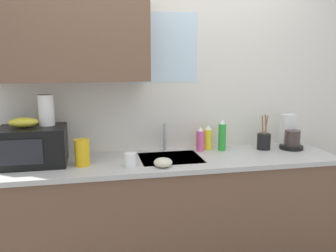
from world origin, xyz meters
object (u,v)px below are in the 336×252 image
(coffee_maker, at_px, (290,136))
(dish_soap_bottle_yellow, at_px, (208,138))
(mug_white, at_px, (130,160))
(small_bowl, at_px, (163,162))
(banana_bunch, at_px, (23,122))
(paper_towel_roll, at_px, (46,110))
(microwave, at_px, (33,146))
(dish_soap_bottle_pink, at_px, (200,140))
(dish_soap_bottle_green, at_px, (222,136))
(utensil_crock, at_px, (264,141))
(cereal_canister, at_px, (82,153))

(coffee_maker, relative_size, dish_soap_bottle_yellow, 1.38)
(mug_white, height_order, small_bowl, mug_white)
(banana_bunch, xyz_separation_m, paper_towel_roll, (0.15, 0.05, 0.08))
(paper_towel_roll, distance_m, mug_white, 0.70)
(microwave, xyz_separation_m, coffee_maker, (2.03, 0.06, -0.03))
(banana_bunch, bearing_deg, paper_towel_roll, 18.43)
(dish_soap_bottle_pink, xyz_separation_m, small_bowl, (-0.38, -0.37, -0.06))
(microwave, relative_size, dish_soap_bottle_yellow, 2.26)
(dish_soap_bottle_yellow, relative_size, dish_soap_bottle_green, 0.80)
(microwave, xyz_separation_m, mug_white, (0.67, -0.19, -0.09))
(utensil_crock, relative_size, small_bowl, 2.22)
(dish_soap_bottle_pink, bearing_deg, dish_soap_bottle_yellow, 27.28)
(coffee_maker, xyz_separation_m, dish_soap_bottle_green, (-0.58, 0.05, 0.02))
(small_bowl, bearing_deg, mug_white, 164.74)
(coffee_maker, relative_size, mug_white, 2.95)
(coffee_maker, distance_m, dish_soap_bottle_green, 0.58)
(microwave, relative_size, coffee_maker, 1.64)
(microwave, relative_size, utensil_crock, 1.59)
(dish_soap_bottle_yellow, distance_m, cereal_canister, 1.04)
(paper_towel_roll, distance_m, dish_soap_bottle_pink, 1.20)
(dish_soap_bottle_yellow, distance_m, small_bowl, 0.62)
(paper_towel_roll, height_order, utensil_crock, paper_towel_roll)
(dish_soap_bottle_yellow, relative_size, mug_white, 2.14)
(paper_towel_roll, bearing_deg, dish_soap_bottle_green, 2.50)
(dish_soap_bottle_green, bearing_deg, paper_towel_roll, -177.50)
(dish_soap_bottle_pink, height_order, dish_soap_bottle_green, dish_soap_bottle_green)
(banana_bunch, relative_size, utensil_crock, 0.69)
(dish_soap_bottle_green, bearing_deg, dish_soap_bottle_pink, 175.45)
(paper_towel_roll, xyz_separation_m, utensil_crock, (1.70, 0.02, -0.31))
(microwave, height_order, utensil_crock, utensil_crock)
(cereal_canister, bearing_deg, microwave, 163.87)
(dish_soap_bottle_yellow, xyz_separation_m, utensil_crock, (0.45, -0.09, -0.02))
(dish_soap_bottle_green, distance_m, small_bowl, 0.67)
(dish_soap_bottle_yellow, xyz_separation_m, dish_soap_bottle_green, (0.10, -0.06, 0.03))
(banana_bunch, relative_size, dish_soap_bottle_yellow, 0.98)
(cereal_canister, bearing_deg, small_bowl, -15.32)
(banana_bunch, bearing_deg, coffee_maker, 1.61)
(dish_soap_bottle_yellow, bearing_deg, dish_soap_bottle_green, -28.40)
(mug_white, distance_m, utensil_crock, 1.16)
(microwave, distance_m, paper_towel_roll, 0.27)
(mug_white, bearing_deg, small_bowl, -15.26)
(microwave, xyz_separation_m, dish_soap_bottle_green, (1.45, 0.11, -0.01))
(paper_towel_roll, bearing_deg, utensil_crock, 0.67)
(utensil_crock, bearing_deg, coffee_maker, -2.85)
(banana_bunch, distance_m, dish_soap_bottle_pink, 1.34)
(mug_white, bearing_deg, microwave, 164.24)
(paper_towel_roll, height_order, coffee_maker, paper_towel_roll)
(small_bowl, bearing_deg, utensil_crock, 19.33)
(microwave, relative_size, dish_soap_bottle_green, 1.81)
(banana_bunch, bearing_deg, utensil_crock, 2.16)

